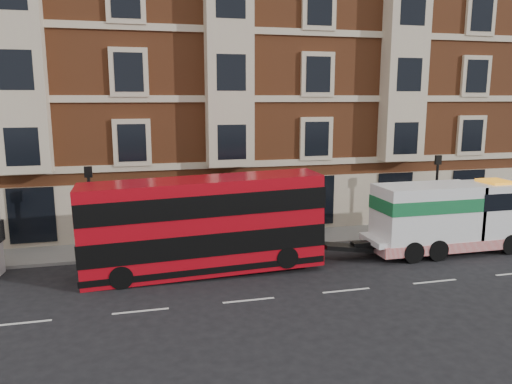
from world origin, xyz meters
TOP-DOWN VIEW (x-y plane):
  - ground at (0.00, 0.00)m, footprint 120.00×120.00m
  - sidewalk at (0.00, 7.50)m, footprint 90.00×3.00m
  - victorian_terrace at (0.50, 15.00)m, footprint 45.00×12.00m
  - lamp_post_west at (-6.00, 6.20)m, footprint 0.35×0.15m
  - lamp_post_east at (12.00, 6.20)m, footprint 0.35×0.15m
  - double_decker_bus at (-1.20, 3.47)m, footprint 10.32×2.37m
  - tow_truck at (10.85, 3.47)m, footprint 8.26×2.44m

SIDE VIEW (x-z plane):
  - ground at x=0.00m, z-range 0.00..0.00m
  - sidewalk at x=0.00m, z-range 0.00..0.15m
  - tow_truck at x=10.85m, z-range 0.10..3.54m
  - double_decker_bus at x=-1.20m, z-range 0.12..4.30m
  - lamp_post_west at x=-6.00m, z-range 0.50..4.85m
  - lamp_post_east at x=12.00m, z-range 0.50..4.85m
  - victorian_terrace at x=0.50m, z-range -0.13..20.27m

